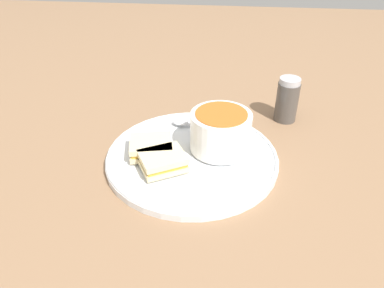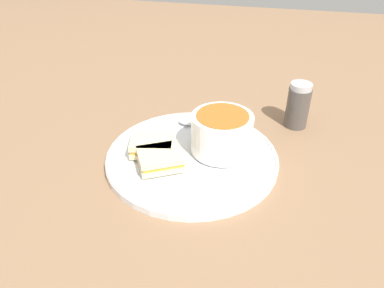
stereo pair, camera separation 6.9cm
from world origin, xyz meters
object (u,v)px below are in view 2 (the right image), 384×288
Objects in this scene: soup_bowl at (222,133)px; spoon at (190,123)px; salt_shaker at (298,105)px; sandwich_half_near at (152,144)px; sandwich_half_far at (160,159)px.

soup_bowl is 0.12m from spoon.
soup_bowl is at bearing -41.85° from salt_shaker.
soup_bowl is 1.28× the size of sandwich_half_near.
spoon is at bearing -70.76° from salt_shaker.
soup_bowl is at bearing 104.09° from sandwich_half_near.
soup_bowl is 0.12m from sandwich_half_far.
salt_shaker is at bearing 138.15° from soup_bowl.
salt_shaker is at bearing 133.86° from sandwich_half_far.
salt_shaker reaches higher than spoon.
sandwich_half_far is at bearing -46.14° from salt_shaker.
soup_bowl is at bearing 146.92° from spoon.
sandwich_half_near is at bearing -144.20° from sandwich_half_far.
spoon is 0.12m from sandwich_half_near.
sandwich_half_near and sandwich_half_far have the same top height.
spoon is (-0.08, -0.08, -0.03)m from soup_bowl.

